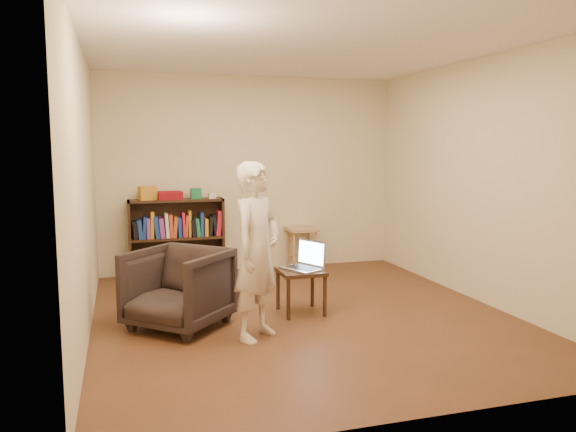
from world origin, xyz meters
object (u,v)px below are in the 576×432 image
object	(u,v)px
bookshelf	(177,242)
stool	(302,236)
side_table	(301,277)
laptop	(305,263)
person	(257,251)
armchair	(178,288)

from	to	relation	value
bookshelf	stool	world-z (taller)	bookshelf
side_table	laptop	size ratio (longest dim) A/B	0.94
person	stool	bearing A→B (deg)	20.71
armchair	person	size ratio (longest dim) A/B	0.53
stool	bookshelf	bearing A→B (deg)	177.81
laptop	person	size ratio (longest dim) A/B	0.30
laptop	person	xyz separation A→B (m)	(-0.64, -0.62, 0.27)
bookshelf	armchair	xyz separation A→B (m)	(-0.19, -2.13, -0.07)
armchair	side_table	size ratio (longest dim) A/B	1.84
stool	armchair	xyz separation A→B (m)	(-1.87, -2.07, -0.09)
armchair	laptop	xyz separation A→B (m)	(1.28, 0.14, 0.14)
armchair	bookshelf	bearing A→B (deg)	127.69
side_table	person	distance (m)	0.93
stool	side_table	distance (m)	2.06
bookshelf	armchair	distance (m)	2.14
side_table	laptop	bearing A→B (deg)	26.63
side_table	person	size ratio (longest dim) A/B	0.29
armchair	person	bearing A→B (deg)	5.86
stool	person	size ratio (longest dim) A/B	0.37
side_table	person	xyz separation A→B (m)	(-0.59, -0.59, 0.40)
person	laptop	bearing A→B (deg)	0.26
side_table	laptop	distance (m)	0.15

